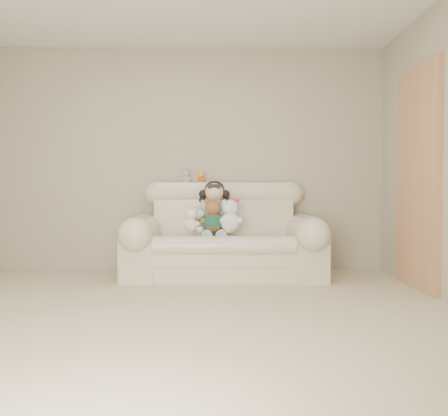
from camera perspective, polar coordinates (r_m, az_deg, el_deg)
floor at (r=3.27m, az=-6.65°, el=-14.43°), size 5.00×5.00×0.00m
wall_back at (r=5.64m, az=-4.01°, el=5.80°), size 4.50×0.00×4.50m
sofa at (r=5.13m, az=-0.01°, el=-2.58°), size 2.10×0.95×1.03m
door_panel at (r=4.90m, az=22.09°, el=3.31°), size 0.06×0.90×2.10m
seated_child at (r=5.20m, az=-1.16°, el=-0.08°), size 0.40×0.48×0.63m
brown_teddy at (r=5.00m, az=-1.33°, el=-0.52°), size 0.29×0.24×0.41m
white_cat at (r=4.99m, az=0.75°, el=-0.51°), size 0.30×0.26×0.41m
cream_teddy at (r=5.02m, az=-3.93°, el=-1.17°), size 0.21×0.18×0.30m
yellow_mini_bear at (r=5.46m, az=-2.69°, el=3.78°), size 0.12×0.10×0.17m
grey_mini_plush at (r=5.52m, az=-4.52°, el=3.89°), size 0.14×0.12×0.20m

